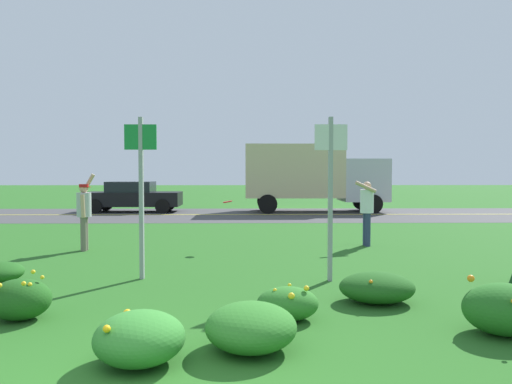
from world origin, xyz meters
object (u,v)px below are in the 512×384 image
Objects in this scene: sign_post_near_path at (141,182)px; person_catcher_white_shirt at (367,207)px; sign_post_by_roadside at (330,183)px; person_thrower_red_cap_gray_shirt at (84,210)px; frisbee_red at (228,202)px; box_truck_silver at (312,174)px; car_black_center_left at (133,196)px.

sign_post_near_path reaches higher than person_catcher_white_shirt.
sign_post_by_roadside is 1.69× the size of person_catcher_white_shirt.
person_thrower_red_cap_gray_shirt is 8.01× the size of frisbee_red.
person_thrower_red_cap_gray_shirt is 13.55m from box_truck_silver.
person_catcher_white_shirt is at bearing 37.72° from sign_post_near_path.
box_truck_silver reaches higher than person_thrower_red_cap_gray_shirt.
box_truck_silver is (1.67, 14.93, 0.10)m from sign_post_by_roadside.
box_truck_silver is at bearing 72.59° from frisbee_red.
box_truck_silver is (4.97, 14.71, 0.09)m from sign_post_near_path.
sign_post_by_roadside is 4.02m from frisbee_red.
box_truck_silver is (7.03, 11.55, 0.82)m from person_thrower_red_cap_gray_shirt.
sign_post_by_roadside is 4.40m from person_catcher_white_shirt.
box_truck_silver is at bearing 83.64° from sign_post_by_roadside.
person_thrower_red_cap_gray_shirt reaches higher than car_black_center_left.
sign_post_near_path reaches higher than car_black_center_left.
sign_post_by_roadside is at bearing -32.15° from person_thrower_red_cap_gray_shirt.
person_thrower_red_cap_gray_shirt is at bearing -174.70° from person_catcher_white_shirt.
box_truck_silver reaches higher than sign_post_near_path.
person_thrower_red_cap_gray_shirt reaches higher than person_catcher_white_shirt.
frisbee_red is (1.38, 3.27, -0.55)m from sign_post_near_path.
car_black_center_left is (-1.57, 11.55, -0.25)m from person_thrower_red_cap_gray_shirt.
frisbee_red is at bearing -66.33° from car_black_center_left.
person_catcher_white_shirt is 3.59m from frisbee_red.
sign_post_near_path is at bearing -108.66° from box_truck_silver.
sign_post_near_path is at bearing -76.12° from car_black_center_left.
person_thrower_red_cap_gray_shirt is at bearing 123.18° from sign_post_near_path.
sign_post_near_path is 12.30× the size of frisbee_red.
sign_post_near_path is 0.63× the size of car_black_center_left.
frisbee_red is (-3.54, -0.54, 0.18)m from person_catcher_white_shirt.
sign_post_by_roadside is at bearing -96.36° from box_truck_silver.
sign_post_by_roadside reaches higher than car_black_center_left.
person_thrower_red_cap_gray_shirt is at bearing -121.33° from box_truck_silver.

